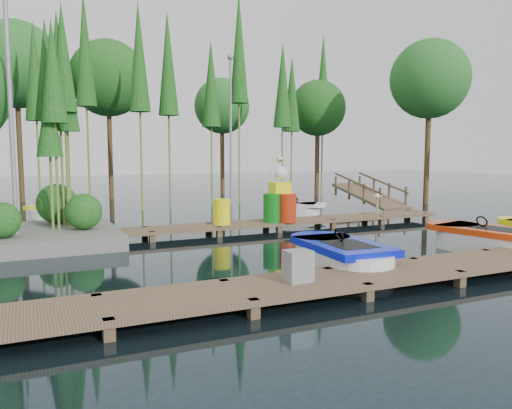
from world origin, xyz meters
name	(u,v)px	position (x,y,z in m)	size (l,w,h in m)	color
ground_plane	(247,248)	(0.00, 0.00, 0.00)	(90.00, 90.00, 0.00)	#19282F
near_dock	(346,279)	(0.00, -4.50, 0.23)	(18.00, 1.50, 0.50)	brown
far_dock	(244,225)	(1.00, 2.50, 0.23)	(15.00, 1.20, 0.50)	brown
tree_screen	(103,68)	(-2.04, 10.60, 6.12)	(34.42, 18.53, 10.31)	#4C3720
lamp_island	(9,84)	(-5.50, 2.50, 4.26)	(0.30, 0.30, 7.25)	gray
lamp_rear	(231,117)	(4.00, 11.00, 4.26)	(0.30, 0.30, 7.25)	gray
ramp	(370,195)	(9.00, 6.50, 0.59)	(1.50, 3.94, 1.49)	brown
boat_blue	(341,258)	(0.81, -3.15, 0.29)	(1.50, 3.06, 1.01)	white
boat_red	(485,240)	(5.35, -2.94, 0.29)	(1.97, 3.20, 1.00)	white
boat_yellow_far	(62,212)	(-4.05, 8.01, 0.30)	(3.04, 2.81, 1.44)	white
boat_white_far	(293,209)	(4.41, 5.45, 0.26)	(2.65, 2.41, 1.18)	white
utility_cabinet	(298,266)	(-1.02, -4.50, 0.57)	(0.45, 0.38, 0.55)	gray
yellow_barrel	(222,212)	(0.26, 2.50, 0.70)	(0.53, 0.53, 0.79)	#FFFC0D
drum_cluster	(281,202)	(2.25, 2.34, 0.92)	(1.22, 1.12, 2.10)	#0C7215
seagull_post	(377,200)	(6.24, 2.50, 0.81)	(0.47, 0.25, 0.75)	gray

